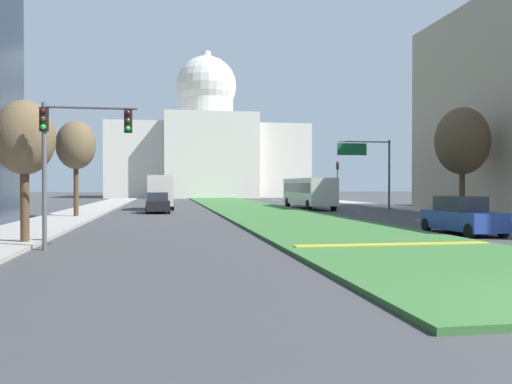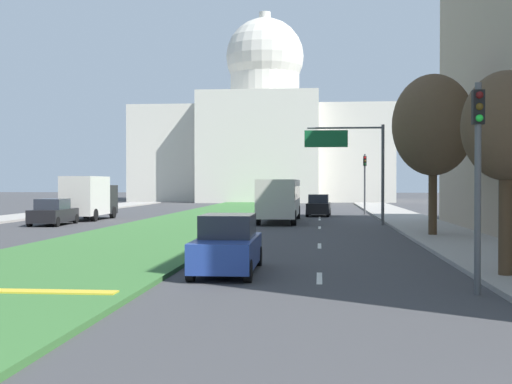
{
  "view_description": "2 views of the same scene",
  "coord_description": "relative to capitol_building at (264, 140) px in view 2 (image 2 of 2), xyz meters",
  "views": [
    {
      "loc": [
        -8.07,
        -7.41,
        2.28
      ],
      "look_at": [
        1.42,
        48.24,
        1.57
      ],
      "focal_mm": 37.36,
      "sensor_mm": 36.0,
      "label": 1
    },
    {
      "loc": [
        8.4,
        -4.91,
        2.76
      ],
      "look_at": [
        2.6,
        56.56,
        1.88
      ],
      "focal_mm": 47.46,
      "sensor_mm": 36.0,
      "label": 2
    }
  ],
  "objects": [
    {
      "name": "grass_median",
      "position": [
        0.0,
        -53.37,
        -9.16
      ],
      "size": [
        8.07,
        88.77,
        0.14
      ],
      "primitive_type": "cube",
      "color": "#386B33",
      "rests_on": "ground_plane"
    },
    {
      "name": "sidewalk_right",
      "position": [
        14.76,
        -58.3,
        -9.15
      ],
      "size": [
        4.0,
        88.77,
        0.15
      ],
      "primitive_type": "cube",
      "color": "#9E9991",
      "rests_on": "ground_plane"
    },
    {
      "name": "capitol_building",
      "position": [
        0.0,
        0.0,
        0.0
      ],
      "size": [
        37.56,
        24.84,
        28.85
      ],
      "color": "beige",
      "rests_on": "ground_plane"
    },
    {
      "name": "sedan_distant",
      "position": [
        8.32,
        -46.98,
        -8.4
      ],
      "size": [
        2.06,
        4.21,
        1.78
      ],
      "color": "black",
      "rests_on": "ground_plane"
    },
    {
      "name": "lane_dashes_right",
      "position": [
        8.4,
        -53.23,
        -9.22
      ],
      "size": [
        0.16,
        60.74,
        0.01
      ],
      "color": "silver",
      "rests_on": "ground_plane"
    },
    {
      "name": "city_bus",
      "position": [
        5.61,
        -55.24,
        -7.46
      ],
      "size": [
        2.62,
        11.0,
        2.95
      ],
      "color": "beige",
      "rests_on": "ground_plane"
    },
    {
      "name": "traffic_light_far_right",
      "position": [
        12.26,
        -44.06,
        -5.91
      ],
      "size": [
        0.28,
        0.35,
        5.2
      ],
      "color": "#515456",
      "rests_on": "ground_plane"
    },
    {
      "name": "ground_plane",
      "position": [
        0.0,
        -48.44,
        -9.23
      ],
      "size": [
        260.0,
        260.0,
        0.0
      ],
      "primitive_type": "plane",
      "color": "#3D3D3F"
    },
    {
      "name": "overhead_guide_sign",
      "position": [
        10.61,
        -58.51,
        -4.6
      ],
      "size": [
        5.15,
        0.2,
        6.5
      ],
      "color": "#515456",
      "rests_on": "ground_plane"
    },
    {
      "name": "street_tree_right_mid",
      "position": [
        14.04,
        -68.18,
        -3.62
      ],
      "size": [
        4.06,
        4.06,
        8.17
      ],
      "color": "#4C3823",
      "rests_on": "ground_plane"
    },
    {
      "name": "sedan_midblock",
      "position": [
        -8.73,
        -60.51,
        -8.43
      ],
      "size": [
        2.1,
        4.61,
        1.71
      ],
      "color": "black",
      "rests_on": "ground_plane"
    },
    {
      "name": "sedan_lead_stopped",
      "position": [
        5.61,
        -82.27,
        -8.4
      ],
      "size": [
        1.88,
        4.68,
        1.78
      ],
      "color": "navy",
      "rests_on": "ground_plane"
    },
    {
      "name": "traffic_light_near_right",
      "position": [
        12.26,
        -85.7,
        -5.91
      ],
      "size": [
        0.28,
        0.35,
        5.2
      ],
      "color": "#515456",
      "rests_on": "ground_plane"
    },
    {
      "name": "box_truck_delivery",
      "position": [
        -8.5,
        -54.35,
        -7.55
      ],
      "size": [
        2.4,
        6.4,
        3.2
      ],
      "color": "black",
      "rests_on": "ground_plane"
    },
    {
      "name": "street_tree_right_near",
      "position": [
        13.63,
        -83.09,
        -4.94
      ],
      "size": [
        2.48,
        2.48,
        5.91
      ],
      "color": "#4C3823",
      "rests_on": "ground_plane"
    }
  ]
}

